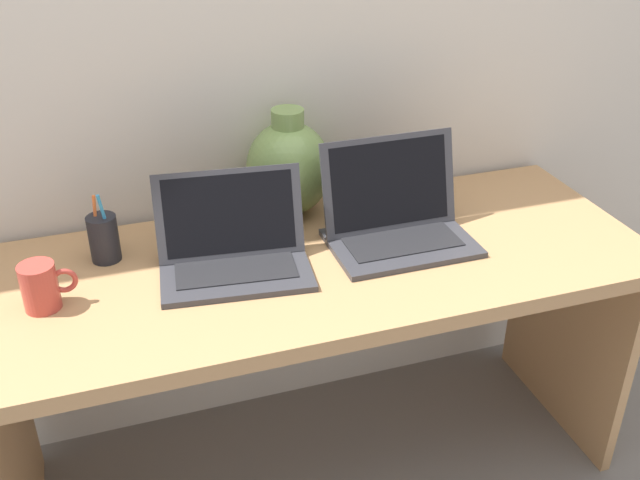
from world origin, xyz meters
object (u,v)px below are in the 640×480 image
Objects in this scene: laptop_left at (233,245)px; laptop_right at (395,215)px; coffee_mug at (41,286)px; green_vase at (289,167)px; pen_cup at (104,238)px.

laptop_left is 1.05× the size of laptop_right.
laptop_right is at bearing 3.11° from coffee_mug.
laptop_left is at bearing 5.45° from coffee_mug.
green_vase is 0.70m from coffee_mug.
coffee_mug is at bearing -156.67° from green_vase.
pen_cup is (-0.71, 0.12, -0.01)m from laptop_right.
coffee_mug is (-0.43, -0.04, -0.00)m from laptop_left.
laptop_right reaches higher than pen_cup.
coffee_mug is at bearing -176.89° from laptop_right.
green_vase is at bearing 48.49° from laptop_left.
pen_cup reaches higher than coffee_mug.
laptop_right is 0.85m from coffee_mug.
laptop_left is 0.42m from laptop_right.
green_vase is 1.60× the size of pen_cup.
laptop_right is (0.42, 0.01, 0.01)m from laptop_left.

